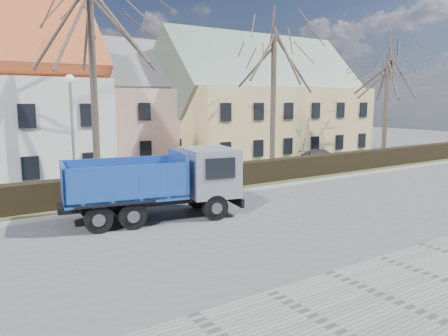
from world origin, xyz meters
TOP-DOWN VIEW (x-y plane):
  - ground at (0.00, 0.00)m, footprint 120.00×120.00m
  - sidewalk_near at (0.00, -8.50)m, footprint 80.00×5.00m
  - curb_far at (0.00, 4.60)m, footprint 80.00×0.30m
  - grass_strip at (0.00, 6.20)m, footprint 80.00×3.00m
  - hedge at (0.00, 6.00)m, footprint 60.00×0.90m
  - building_pink at (4.00, 20.00)m, footprint 10.80×8.80m
  - building_yellow at (16.00, 17.00)m, footprint 18.80×10.80m
  - tree_1 at (-2.00, 8.50)m, footprint 9.20×9.20m
  - tree_2 at (10.00, 8.50)m, footprint 8.00×8.00m
  - tree_3 at (22.00, 8.50)m, footprint 7.60×7.60m
  - dump_truck at (-1.89, 2.25)m, footprint 7.86×4.15m
  - streetlight at (-3.57, 7.00)m, footprint 0.48×0.48m
  - parked_car_b at (16.35, 10.21)m, footprint 4.10×2.30m

SIDE VIEW (x-z plane):
  - ground at x=0.00m, z-range 0.00..0.00m
  - sidewalk_near at x=0.00m, z-range 0.00..0.08m
  - grass_strip at x=0.00m, z-range 0.00..0.10m
  - curb_far at x=0.00m, z-range 0.00..0.12m
  - parked_car_b at x=16.35m, z-range 0.00..1.12m
  - hedge at x=0.00m, z-range 0.00..1.30m
  - dump_truck at x=-1.89m, z-range 0.00..2.99m
  - streetlight at x=-3.57m, z-range 0.00..6.19m
  - building_pink at x=4.00m, z-range 0.00..8.00m
  - building_yellow at x=16.00m, z-range 0.00..8.50m
  - tree_3 at x=22.00m, z-range 0.00..10.45m
  - tree_2 at x=10.00m, z-range 0.00..11.00m
  - tree_1 at x=-2.00m, z-range 0.00..12.65m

